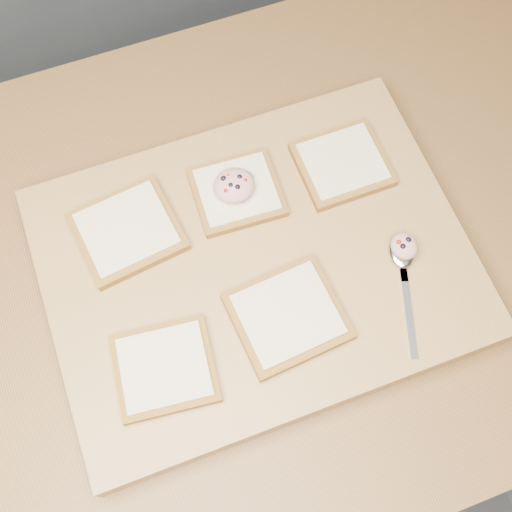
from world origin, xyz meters
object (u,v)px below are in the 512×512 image
(bread_far_center, at_px, (237,192))
(spoon, at_px, (403,260))
(cutting_board, at_px, (256,265))
(tuna_salad_dollop, at_px, (234,185))

(bread_far_center, distance_m, spoon, 0.24)
(cutting_board, height_order, spoon, spoon)
(cutting_board, height_order, tuna_salad_dollop, tuna_salad_dollop)
(cutting_board, bearing_deg, spoon, -21.24)
(cutting_board, height_order, bread_far_center, bread_far_center)
(bread_far_center, height_order, spoon, bread_far_center)
(cutting_board, bearing_deg, tuna_salad_dollop, 86.92)
(cutting_board, relative_size, tuna_salad_dollop, 9.94)
(bread_far_center, relative_size, spoon, 0.72)
(cutting_board, distance_m, spoon, 0.19)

